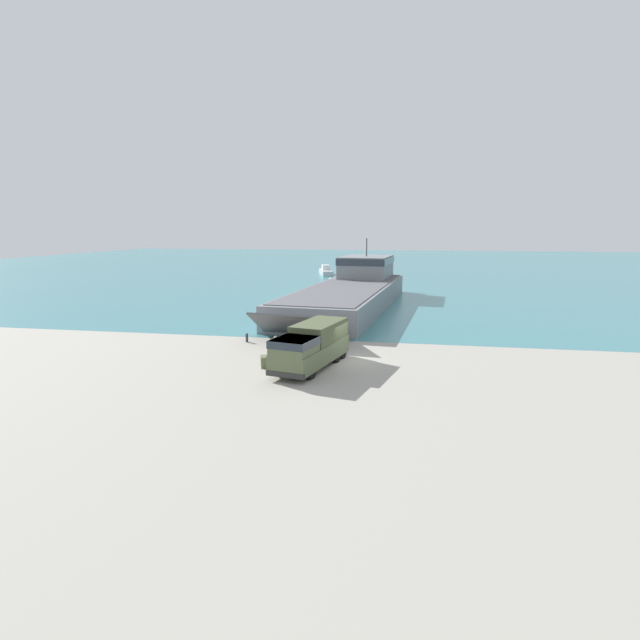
# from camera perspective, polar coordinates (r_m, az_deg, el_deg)

# --- Properties ---
(ground_plane) EXTENTS (240.00, 240.00, 0.00)m
(ground_plane) POSITION_cam_1_polar(r_m,az_deg,el_deg) (34.62, 3.04, -4.61)
(ground_plane) COLOR #9E998E
(water_surface) EXTENTS (240.00, 180.00, 0.01)m
(water_surface) POSITION_cam_1_polar(r_m,az_deg,el_deg) (129.56, 8.46, 6.27)
(water_surface) COLOR teal
(water_surface) RESTS_ON ground_plane
(landing_craft) EXTENTS (11.83, 37.43, 7.73)m
(landing_craft) POSITION_cam_1_polar(r_m,az_deg,el_deg) (59.99, 3.75, 3.59)
(landing_craft) COLOR gray
(landing_craft) RESTS_ON ground_plane
(military_truck) EXTENTS (4.12, 8.08, 2.80)m
(military_truck) POSITION_cam_1_polar(r_m,az_deg,el_deg) (32.50, -1.00, -2.89)
(military_truck) COLOR #566042
(military_truck) RESTS_ON ground_plane
(soldier_on_ramp) EXTENTS (0.46, 0.50, 1.71)m
(soldier_on_ramp) POSITION_cam_1_polar(r_m,az_deg,el_deg) (34.53, -5.09, -2.99)
(soldier_on_ramp) COLOR #3D4C33
(soldier_on_ramp) RESTS_ON ground_plane
(moored_boat_a) EXTENTS (4.18, 8.39, 1.87)m
(moored_boat_a) POSITION_cam_1_polar(r_m,az_deg,el_deg) (100.64, 0.68, 5.59)
(moored_boat_a) COLOR #B7BABF
(moored_boat_a) RESTS_ON ground_plane
(moored_boat_b) EXTENTS (7.89, 4.58, 2.04)m
(moored_boat_b) POSITION_cam_1_polar(r_m,az_deg,el_deg) (82.80, 3.70, 4.59)
(moored_boat_b) COLOR white
(moored_boat_b) RESTS_ON ground_plane
(mooring_bollard) EXTENTS (0.24, 0.24, 0.72)m
(mooring_bollard) POSITION_cam_1_polar(r_m,az_deg,el_deg) (40.41, -8.36, -1.96)
(mooring_bollard) COLOR #333338
(mooring_bollard) RESTS_ON ground_plane
(cargo_crate) EXTENTS (0.99, 1.08, 0.73)m
(cargo_crate) POSITION_cam_1_polar(r_m,az_deg,el_deg) (33.02, -6.15, -4.74)
(cargo_crate) COLOR #566042
(cargo_crate) RESTS_ON ground_plane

